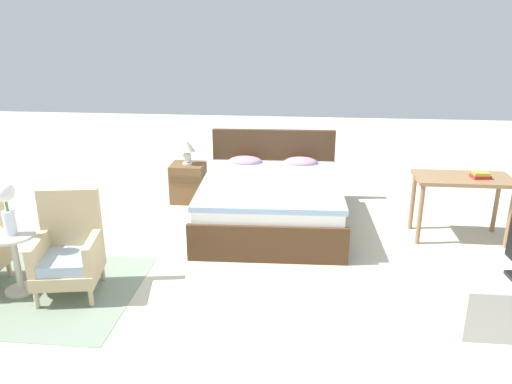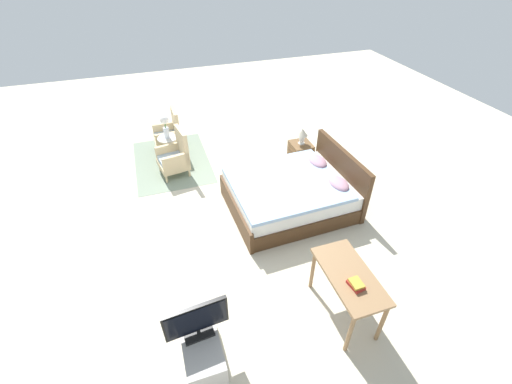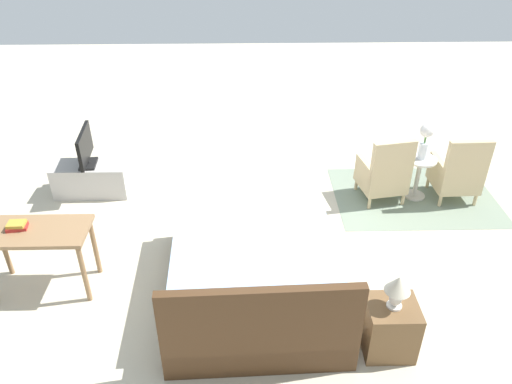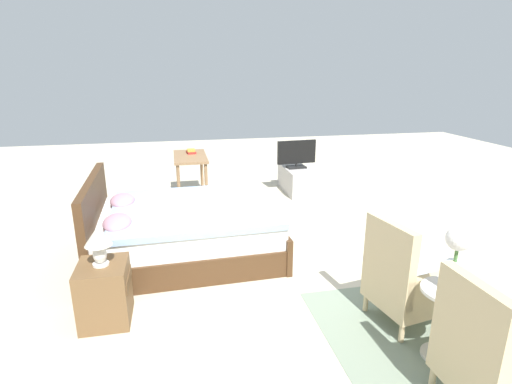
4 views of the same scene
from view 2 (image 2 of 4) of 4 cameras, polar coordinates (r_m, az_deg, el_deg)
name	(u,v)px [view 2 (image 2 of 4)]	position (r m, az deg, el deg)	size (l,w,h in m)	color
ground_plane	(231,213)	(5.96, -4.16, -3.51)	(16.00, 16.00, 0.00)	beige
floor_rug	(172,161)	(7.48, -13.81, 5.00)	(2.10, 1.50, 0.01)	gray
bed	(292,193)	(5.92, 6.00, -0.21)	(1.71, 2.08, 0.96)	#472D19
armchair_by_window_left	(169,135)	(7.72, -14.24, 9.26)	(0.56, 0.56, 0.92)	#CCB284
armchair_by_window_right	(175,157)	(6.89, -13.30, 5.76)	(0.63, 0.63, 0.92)	#CCB284
side_table	(169,147)	(7.30, -14.30, 7.32)	(0.40, 0.40, 0.57)	beige
flower_vase	(165,124)	(7.07, -14.92, 10.84)	(0.17, 0.17, 0.48)	silver
nightstand	(300,155)	(7.06, 7.38, 6.17)	(0.44, 0.41, 0.52)	brown
table_lamp	(302,134)	(6.82, 7.71, 9.57)	(0.22, 0.22, 0.33)	silver
tv_stand	(201,343)	(4.25, -9.21, -23.64)	(0.96, 0.40, 0.43)	#B7B2AD
tv_flatscreen	(196,321)	(3.85, -9.91, -20.36)	(0.23, 0.69, 0.48)	black
vanity_desk	(349,280)	(4.31, 15.18, -14.01)	(1.04, 0.52, 0.72)	#8E6B47
book_stack	(356,284)	(4.12, 16.34, -14.53)	(0.21, 0.16, 0.07)	#AD2823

